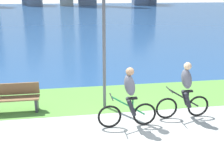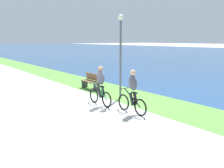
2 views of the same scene
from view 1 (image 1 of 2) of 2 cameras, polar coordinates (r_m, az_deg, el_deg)
The scene contains 7 objects.
ground_plane at distance 7.35m, azimuth 6.32°, elevation -11.06°, with size 300.00×300.00×0.00m, color #9E9E99.
grass_strip_bayside at distance 9.98m, azimuth 1.85°, elevation -2.66°, with size 120.00×2.59×0.01m, color #59933D.
bay_water_surface at distance 46.10m, azimuth -7.08°, elevation 14.04°, with size 300.00×71.00×0.00m, color navy.
cyclist_lead at distance 7.60m, azimuth 3.45°, elevation -2.92°, with size 1.66×0.52×1.71m.
cyclist_trailing at distance 8.40m, azimuth 14.67°, elevation -1.38°, with size 1.64×0.52×1.70m.
bench_near_path at distance 9.19m, azimuth -19.23°, elevation -2.68°, with size 1.50×0.47×0.90m.
lamppost_tall at distance 8.50m, azimuth -1.66°, elevation 11.63°, with size 0.28×0.28×3.97m.
Camera 1 is at (-1.79, -6.14, 3.64)m, focal length 44.81 mm.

